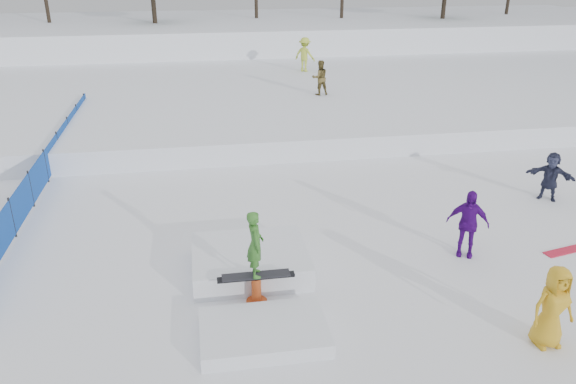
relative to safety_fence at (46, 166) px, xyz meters
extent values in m
plane|color=white|center=(6.50, -6.60, -0.55)|extent=(120.00, 120.00, 0.00)
cube|color=white|center=(6.50, 23.40, 0.65)|extent=(60.00, 14.00, 2.40)
cube|color=white|center=(6.50, 9.40, -0.15)|extent=(50.00, 18.00, 0.80)
cube|color=#11409F|center=(0.00, 0.00, 0.00)|extent=(0.03, 16.00, 0.95)
cylinder|color=black|center=(0.00, -3.80, 0.00)|extent=(0.05, 0.05, 1.10)
cylinder|color=black|center=(0.00, -1.90, 0.00)|extent=(0.05, 0.05, 1.10)
cylinder|color=black|center=(0.00, 0.00, 0.00)|extent=(0.05, 0.05, 1.10)
cylinder|color=black|center=(0.00, 1.90, 0.00)|extent=(0.05, 0.05, 1.10)
cylinder|color=black|center=(0.00, 3.80, 0.00)|extent=(0.05, 0.05, 1.10)
cylinder|color=black|center=(0.00, 5.70, 0.00)|extent=(0.05, 0.05, 1.10)
cylinder|color=black|center=(0.00, 7.60, 0.00)|extent=(0.05, 0.05, 1.10)
cylinder|color=black|center=(2.50, 21.90, 2.85)|extent=(0.30, 0.30, 2.00)
cylinder|color=black|center=(22.50, 21.40, 2.85)|extent=(0.30, 0.30, 2.00)
imported|color=brown|center=(10.39, 6.90, 1.02)|extent=(0.81, 0.66, 1.55)
imported|color=#B5CA3A|center=(10.75, 12.32, 1.15)|extent=(1.32, 1.25, 1.80)
imported|color=#48087D|center=(11.00, -6.58, 0.29)|extent=(1.07, 0.81, 1.68)
imported|color=gold|center=(11.00, -10.00, 0.27)|extent=(0.82, 0.54, 1.64)
imported|color=#242840|center=(14.93, -3.86, 0.18)|extent=(1.31, 1.20, 1.45)
cube|color=red|center=(13.65, -6.83, -0.54)|extent=(1.43, 0.56, 0.03)
cube|color=white|center=(5.80, -6.49, -0.28)|extent=(2.60, 2.20, 0.54)
cube|color=white|center=(5.80, -8.99, -0.40)|extent=(2.40, 1.60, 0.30)
cylinder|color=#C95625|center=(5.80, -7.79, -0.52)|extent=(0.44, 0.44, 0.06)
cylinder|color=#C95625|center=(5.80, -7.79, -0.25)|extent=(0.20, 0.20, 0.60)
cube|color=black|center=(5.80, -7.79, 0.08)|extent=(1.60, 0.16, 0.06)
cube|color=black|center=(5.80, -7.79, 0.12)|extent=(1.40, 0.28, 0.03)
imported|color=#337325|center=(5.80, -7.79, 0.85)|extent=(0.34, 0.52, 1.42)
camera|label=1|loc=(4.81, -17.65, 6.24)|focal=35.00mm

